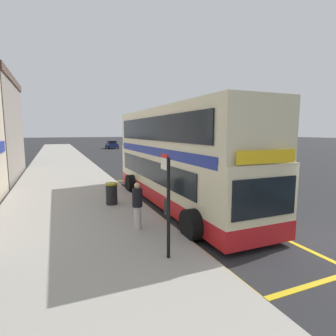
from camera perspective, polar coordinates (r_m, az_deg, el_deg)
The scene contains 10 objects.
ground_plane at distance 37.62m, azimuth -11.05°, elevation 2.46°, with size 260.00×260.00×0.00m, color #28282B.
pavement_near at distance 36.83m, azimuth -21.78°, elevation 2.05°, with size 6.00×76.00×0.14m, color #A39E93.
double_decker_bus at distance 12.41m, azimuth 1.95°, elevation 1.66°, with size 3.19×11.40×4.40m.
bus_bay_markings at distance 12.58m, azimuth 2.15°, elevation -7.81°, with size 3.00×14.36×0.01m.
bus_stop_sign at distance 6.88m, azimuth -0.15°, elevation -6.27°, with size 0.09×0.51×2.67m.
parked_car_navy_across at distance 54.71m, azimuth -11.81°, elevation 4.89°, with size 2.09×4.20×1.62m.
parked_car_white_ahead at distance 30.44m, azimuth -3.27°, elevation 2.88°, with size 2.09×4.20×1.62m.
parked_car_navy_kerbside at distance 39.55m, azimuth -4.42°, elevation 3.99°, with size 2.09×4.20×1.62m.
pedestrian_waiting_near_sign at distance 9.06m, azimuth -6.50°, elevation -7.60°, with size 0.34×0.34×1.58m.
litter_bin at distance 12.32m, azimuth -11.86°, elevation -5.32°, with size 0.53×0.53×0.97m.
Camera 1 is at (-7.63, -4.68, 3.38)m, focal length 28.76 mm.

